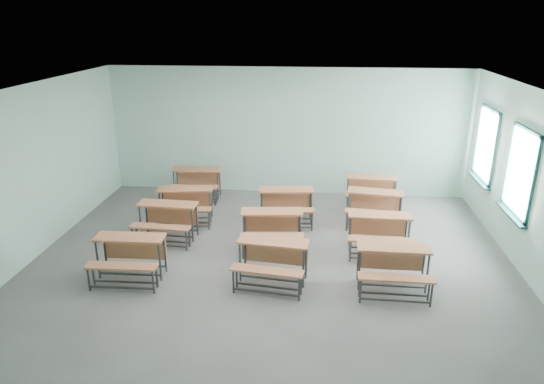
{
  "coord_description": "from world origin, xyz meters",
  "views": [
    {
      "loc": [
        0.84,
        -7.96,
        4.36
      ],
      "look_at": [
        -0.09,
        1.2,
        1.0
      ],
      "focal_mm": 32.0,
      "sensor_mm": 36.0,
      "label": 1
    }
  ],
  "objects_px": {
    "desk_unit_r3c0": "(196,179)",
    "desk_unit_r1c1": "(272,224)",
    "desk_unit_r0c0": "(129,252)",
    "desk_unit_r2c0": "(185,200)",
    "desk_unit_r2c2": "(375,203)",
    "desk_unit_r1c2": "(379,228)",
    "desk_unit_r0c1": "(272,256)",
    "desk_unit_r2c1": "(286,201)",
    "desk_unit_r1c0": "(167,216)",
    "desk_unit_r0c2": "(393,263)",
    "desk_unit_r3c2": "(371,188)"
  },
  "relations": [
    {
      "from": "desk_unit_r2c0",
      "to": "desk_unit_r2c2",
      "type": "bearing_deg",
      "value": -4.09
    },
    {
      "from": "desk_unit_r0c0",
      "to": "desk_unit_r2c1",
      "type": "distance_m",
      "value": 3.73
    },
    {
      "from": "desk_unit_r0c1",
      "to": "desk_unit_r1c2",
      "type": "xyz_separation_m",
      "value": [
        1.94,
        1.37,
        0.0
      ]
    },
    {
      "from": "desk_unit_r1c0",
      "to": "desk_unit_r3c0",
      "type": "height_order",
      "value": "same"
    },
    {
      "from": "desk_unit_r2c1",
      "to": "desk_unit_r2c2",
      "type": "xyz_separation_m",
      "value": [
        1.93,
        0.05,
        0.0
      ]
    },
    {
      "from": "desk_unit_r0c2",
      "to": "desk_unit_r3c0",
      "type": "height_order",
      "value": "same"
    },
    {
      "from": "desk_unit_r1c1",
      "to": "desk_unit_r2c1",
      "type": "distance_m",
      "value": 1.33
    },
    {
      "from": "desk_unit_r2c1",
      "to": "desk_unit_r0c0",
      "type": "bearing_deg",
      "value": -137.8
    },
    {
      "from": "desk_unit_r0c1",
      "to": "desk_unit_r1c1",
      "type": "height_order",
      "value": "same"
    },
    {
      "from": "desk_unit_r1c1",
      "to": "desk_unit_r1c2",
      "type": "xyz_separation_m",
      "value": [
        2.08,
        0.03,
        0.0
      ]
    },
    {
      "from": "desk_unit_r0c1",
      "to": "desk_unit_r1c2",
      "type": "bearing_deg",
      "value": 41.79
    },
    {
      "from": "desk_unit_r2c0",
      "to": "desk_unit_r3c2",
      "type": "relative_size",
      "value": 1.05
    },
    {
      "from": "desk_unit_r1c2",
      "to": "desk_unit_r2c0",
      "type": "height_order",
      "value": "same"
    },
    {
      "from": "desk_unit_r2c1",
      "to": "desk_unit_r3c0",
      "type": "xyz_separation_m",
      "value": [
        -2.36,
        1.28,
        0.0
      ]
    },
    {
      "from": "desk_unit_r0c0",
      "to": "desk_unit_r1c2",
      "type": "xyz_separation_m",
      "value": [
        4.43,
        1.46,
        0.0
      ]
    },
    {
      "from": "desk_unit_r1c1",
      "to": "desk_unit_r2c0",
      "type": "relative_size",
      "value": 0.99
    },
    {
      "from": "desk_unit_r0c0",
      "to": "desk_unit_r2c0",
      "type": "relative_size",
      "value": 0.95
    },
    {
      "from": "desk_unit_r1c1",
      "to": "desk_unit_r1c0",
      "type": "bearing_deg",
      "value": 168.91
    },
    {
      "from": "desk_unit_r0c0",
      "to": "desk_unit_r1c2",
      "type": "height_order",
      "value": "same"
    },
    {
      "from": "desk_unit_r1c1",
      "to": "desk_unit_r2c1",
      "type": "bearing_deg",
      "value": 75.83
    },
    {
      "from": "desk_unit_r1c2",
      "to": "desk_unit_r2c2",
      "type": "relative_size",
      "value": 0.94
    },
    {
      "from": "desk_unit_r0c0",
      "to": "desk_unit_r0c2",
      "type": "relative_size",
      "value": 1.02
    },
    {
      "from": "desk_unit_r0c2",
      "to": "desk_unit_r1c2",
      "type": "height_order",
      "value": "same"
    },
    {
      "from": "desk_unit_r0c0",
      "to": "desk_unit_r3c2",
      "type": "xyz_separation_m",
      "value": [
        4.49,
        3.82,
        0.0
      ]
    },
    {
      "from": "desk_unit_r0c1",
      "to": "desk_unit_r2c2",
      "type": "distance_m",
      "value": 3.34
    },
    {
      "from": "desk_unit_r3c0",
      "to": "desk_unit_r3c2",
      "type": "bearing_deg",
      "value": -4.94
    },
    {
      "from": "desk_unit_r1c0",
      "to": "desk_unit_r2c2",
      "type": "bearing_deg",
      "value": 17.92
    },
    {
      "from": "desk_unit_r1c1",
      "to": "desk_unit_r3c0",
      "type": "bearing_deg",
      "value": 123.81
    },
    {
      "from": "desk_unit_r0c0",
      "to": "desk_unit_r2c0",
      "type": "distance_m",
      "value": 2.57
    },
    {
      "from": "desk_unit_r0c1",
      "to": "desk_unit_r1c1",
      "type": "distance_m",
      "value": 1.34
    },
    {
      "from": "desk_unit_r1c2",
      "to": "desk_unit_r2c1",
      "type": "bearing_deg",
      "value": 147.09
    },
    {
      "from": "desk_unit_r2c0",
      "to": "desk_unit_r1c1",
      "type": "bearing_deg",
      "value": -36.04
    },
    {
      "from": "desk_unit_r2c2",
      "to": "desk_unit_r3c2",
      "type": "xyz_separation_m",
      "value": [
        0.02,
        1.03,
        0.0
      ]
    },
    {
      "from": "desk_unit_r0c0",
      "to": "desk_unit_r3c0",
      "type": "height_order",
      "value": "same"
    },
    {
      "from": "desk_unit_r0c0",
      "to": "desk_unit_r3c0",
      "type": "xyz_separation_m",
      "value": [
        0.17,
        4.02,
        0.0
      ]
    },
    {
      "from": "desk_unit_r2c1",
      "to": "desk_unit_r3c0",
      "type": "bearing_deg",
      "value": 146.48
    },
    {
      "from": "desk_unit_r0c0",
      "to": "desk_unit_r2c2",
      "type": "xyz_separation_m",
      "value": [
        4.47,
        2.79,
        0.0
      ]
    },
    {
      "from": "desk_unit_r3c2",
      "to": "desk_unit_r2c0",
      "type": "bearing_deg",
      "value": -160.57
    },
    {
      "from": "desk_unit_r1c0",
      "to": "desk_unit_r1c1",
      "type": "xyz_separation_m",
      "value": [
        2.19,
        -0.19,
        0.0
      ]
    },
    {
      "from": "desk_unit_r1c0",
      "to": "desk_unit_r3c0",
      "type": "distance_m",
      "value": 2.41
    },
    {
      "from": "desk_unit_r1c2",
      "to": "desk_unit_r2c0",
      "type": "xyz_separation_m",
      "value": [
        -4.13,
        1.09,
        0.0
      ]
    },
    {
      "from": "desk_unit_r3c0",
      "to": "desk_unit_r0c1",
      "type": "bearing_deg",
      "value": -61.76
    },
    {
      "from": "desk_unit_r1c1",
      "to": "desk_unit_r2c0",
      "type": "xyz_separation_m",
      "value": [
        -2.05,
        1.12,
        0.0
      ]
    },
    {
      "from": "desk_unit_r0c0",
      "to": "desk_unit_r2c1",
      "type": "relative_size",
      "value": 0.97
    },
    {
      "from": "desk_unit_r2c2",
      "to": "desk_unit_r2c1",
      "type": "bearing_deg",
      "value": -171.2
    },
    {
      "from": "desk_unit_r3c0",
      "to": "desk_unit_r1c1",
      "type": "bearing_deg",
      "value": -52.25
    },
    {
      "from": "desk_unit_r1c1",
      "to": "desk_unit_r3c0",
      "type": "distance_m",
      "value": 3.39
    },
    {
      "from": "desk_unit_r1c0",
      "to": "desk_unit_r2c0",
      "type": "bearing_deg",
      "value": 84.55
    },
    {
      "from": "desk_unit_r2c0",
      "to": "desk_unit_r0c1",
      "type": "bearing_deg",
      "value": -55.65
    },
    {
      "from": "desk_unit_r0c1",
      "to": "desk_unit_r2c2",
      "type": "xyz_separation_m",
      "value": [
        1.98,
        2.69,
        0.0
      ]
    }
  ]
}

